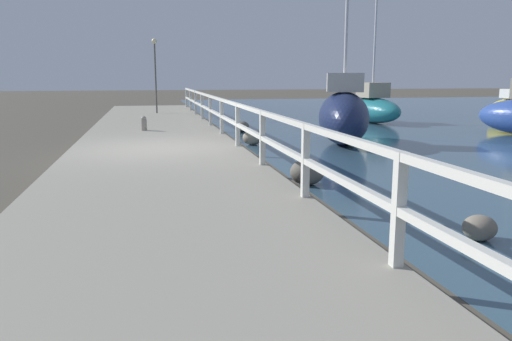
{
  "coord_description": "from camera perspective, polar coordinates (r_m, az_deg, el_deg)",
  "views": [
    {
      "loc": [
        -0.2,
        -12.02,
        1.94
      ],
      "look_at": [
        1.97,
        -2.02,
        0.0
      ],
      "focal_mm": 35.0,
      "sensor_mm": 36.0,
      "label": 1
    }
  ],
  "objects": [
    {
      "name": "railing",
      "position": [
        12.25,
        -2.11,
        6.13
      ],
      "size": [
        0.1,
        32.5,
        1.05
      ],
      "color": "silver",
      "rests_on": "dock_walkway"
    },
    {
      "name": "sailboat_navy",
      "position": [
        14.69,
        9.98,
        6.29
      ],
      "size": [
        2.57,
        4.0,
        7.05
      ],
      "rotation": [
        0.0,
        0.0,
        -0.33
      ],
      "color": "#192347",
      "rests_on": "water_surface"
    },
    {
      "name": "boulder_water_edge",
      "position": [
        6.57,
        24.19,
        -5.99
      ],
      "size": [
        0.41,
        0.37,
        0.31
      ],
      "color": "slate",
      "rests_on": "ground"
    },
    {
      "name": "boulder_mid_strip",
      "position": [
        17.65,
        -1.61,
        5.04
      ],
      "size": [
        0.51,
        0.45,
        0.38
      ],
      "color": "#666056",
      "rests_on": "ground"
    },
    {
      "name": "ground_plane",
      "position": [
        12.18,
        -11.16,
        1.36
      ],
      "size": [
        120.0,
        120.0,
        0.0
      ],
      "primitive_type": "plane",
      "color": "#4C473D"
    },
    {
      "name": "mooring_bollard",
      "position": [
        16.22,
        -12.7,
        5.28
      ],
      "size": [
        0.19,
        0.19,
        0.46
      ],
      "color": "gray",
      "rests_on": "dock_walkway"
    },
    {
      "name": "boulder_upstream",
      "position": [
        9.05,
        5.88,
        -0.18
      ],
      "size": [
        0.63,
        0.56,
        0.47
      ],
      "color": "#666056",
      "rests_on": "ground"
    },
    {
      "name": "sailboat_teal",
      "position": [
        21.82,
        13.13,
        7.04
      ],
      "size": [
        1.59,
        4.1,
        5.74
      ],
      "rotation": [
        0.0,
        0.0,
        0.05
      ],
      "color": "#1E707A",
      "rests_on": "water_surface"
    },
    {
      "name": "dock_lamp",
      "position": [
        23.84,
        -11.47,
        12.22
      ],
      "size": [
        0.24,
        0.24,
        3.39
      ],
      "color": "#514C47",
      "rests_on": "dock_walkway"
    },
    {
      "name": "boulder_far_strip",
      "position": [
        14.29,
        -0.41,
        3.79
      ],
      "size": [
        0.57,
        0.51,
        0.43
      ],
      "color": "gray",
      "rests_on": "ground"
    },
    {
      "name": "dock_walkway",
      "position": [
        12.16,
        -11.18,
        1.93
      ],
      "size": [
        4.11,
        36.0,
        0.24
      ],
      "color": "gray",
      "rests_on": "ground"
    }
  ]
}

